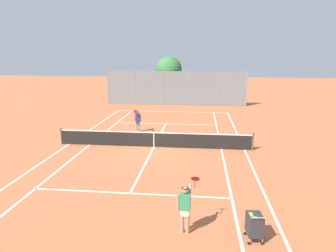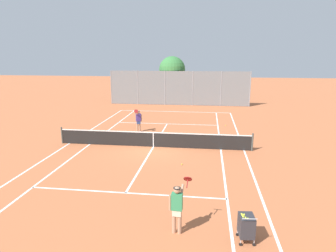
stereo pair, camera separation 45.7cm
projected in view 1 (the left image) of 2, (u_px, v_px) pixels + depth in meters
ground_plane at (154, 147)px, 18.52m from camera, size 120.00×120.00×0.00m
court_line_markings at (154, 147)px, 18.52m from camera, size 11.10×23.90×0.01m
tennis_net at (154, 139)px, 18.40m from camera, size 12.00×0.10×1.07m
ball_cart at (254, 224)px, 9.12m from camera, size 0.55×0.67×0.96m
player_near_side at (185, 206)px, 9.41m from camera, size 0.70×0.72×1.77m
player_far_left at (138, 120)px, 21.87m from camera, size 0.43×0.89×1.77m
loose_tennis_ball_0 at (184, 164)px, 15.53m from camera, size 0.07×0.07×0.07m
loose_tennis_ball_1 at (224, 125)px, 24.17m from camera, size 0.07×0.07×0.07m
loose_tennis_ball_2 at (132, 111)px, 29.93m from camera, size 0.07×0.07×0.07m
loose_tennis_ball_3 at (210, 147)px, 18.38m from camera, size 0.07×0.07×0.07m
loose_tennis_ball_4 at (103, 141)px, 19.72m from camera, size 0.07×0.07×0.07m
back_fence at (176, 88)px, 33.49m from camera, size 15.71×0.08×3.83m
tree_behind_left at (169, 70)px, 34.63m from camera, size 3.02×3.02×5.41m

